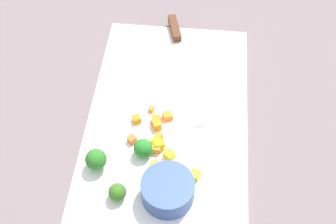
% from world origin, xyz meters
% --- Properties ---
extents(ground_plane, '(4.00, 4.00, 0.00)m').
position_xyz_m(ground_plane, '(0.00, 0.00, 0.00)').
color(ground_plane, slate).
extents(cutting_board, '(0.52, 0.32, 0.01)m').
position_xyz_m(cutting_board, '(0.00, 0.00, 0.01)').
color(cutting_board, white).
rests_on(cutting_board, ground_plane).
extents(prep_bowl, '(0.10, 0.10, 0.04)m').
position_xyz_m(prep_bowl, '(0.18, 0.02, 0.03)').
color(prep_bowl, '#385492').
rests_on(prep_bowl, cutting_board).
extents(chef_knife, '(0.32, 0.11, 0.02)m').
position_xyz_m(chef_knife, '(-0.19, 0.01, 0.02)').
color(chef_knife, silver).
rests_on(chef_knife, cutting_board).
extents(carrot_dice_0, '(0.02, 0.02, 0.01)m').
position_xyz_m(carrot_dice_0, '(0.06, -0.01, 0.02)').
color(carrot_dice_0, orange).
rests_on(carrot_dice_0, cutting_board).
extents(carrot_dice_1, '(0.02, 0.02, 0.02)m').
position_xyz_m(carrot_dice_1, '(0.09, -0.01, 0.02)').
color(carrot_dice_1, orange).
rests_on(carrot_dice_1, cutting_board).
extents(carrot_dice_2, '(0.02, 0.02, 0.01)m').
position_xyz_m(carrot_dice_2, '(0.07, -0.06, 0.02)').
color(carrot_dice_2, orange).
rests_on(carrot_dice_2, cutting_board).
extents(carrot_dice_3, '(0.02, 0.02, 0.01)m').
position_xyz_m(carrot_dice_3, '(0.02, -0.06, 0.02)').
color(carrot_dice_3, orange).
rests_on(carrot_dice_3, cutting_board).
extents(carrot_dice_4, '(0.02, 0.02, 0.01)m').
position_xyz_m(carrot_dice_4, '(0.01, -0.00, 0.02)').
color(carrot_dice_4, orange).
rests_on(carrot_dice_4, cutting_board).
extents(carrot_dice_5, '(0.02, 0.02, 0.02)m').
position_xyz_m(carrot_dice_5, '(0.03, -0.02, 0.02)').
color(carrot_dice_5, orange).
rests_on(carrot_dice_5, cutting_board).
extents(carrot_dice_6, '(0.02, 0.02, 0.02)m').
position_xyz_m(carrot_dice_6, '(0.02, -0.02, 0.02)').
color(carrot_dice_6, orange).
rests_on(carrot_dice_6, cutting_board).
extents(carrot_dice_7, '(0.02, 0.02, 0.02)m').
position_xyz_m(carrot_dice_7, '(0.07, -0.02, 0.02)').
color(carrot_dice_7, orange).
rests_on(carrot_dice_7, cutting_board).
extents(carrot_dice_8, '(0.01, 0.01, 0.01)m').
position_xyz_m(carrot_dice_8, '(-0.01, -0.04, 0.02)').
color(carrot_dice_8, orange).
rests_on(carrot_dice_8, cutting_board).
extents(pepper_dice_0, '(0.02, 0.02, 0.01)m').
position_xyz_m(pepper_dice_0, '(0.12, -0.01, 0.02)').
color(pepper_dice_0, yellow).
rests_on(pepper_dice_0, cutting_board).
extents(pepper_dice_1, '(0.02, 0.02, 0.01)m').
position_xyz_m(pepper_dice_1, '(0.14, 0.06, 0.02)').
color(pepper_dice_1, yellow).
rests_on(pepper_dice_1, cutting_board).
extents(pepper_dice_2, '(0.02, 0.02, 0.02)m').
position_xyz_m(pepper_dice_2, '(0.08, -0.01, 0.02)').
color(pepper_dice_2, yellow).
rests_on(pepper_dice_2, cutting_board).
extents(pepper_dice_3, '(0.02, 0.03, 0.01)m').
position_xyz_m(pepper_dice_3, '(0.10, 0.01, 0.02)').
color(pepper_dice_3, yellow).
rests_on(pepper_dice_3, cutting_board).
extents(broccoli_floret_0, '(0.04, 0.04, 0.04)m').
position_xyz_m(broccoli_floret_0, '(0.13, -0.12, 0.04)').
color(broccoli_floret_0, '#8BB96A').
rests_on(broccoli_floret_0, cutting_board).
extents(broccoli_floret_1, '(0.04, 0.04, 0.04)m').
position_xyz_m(broccoli_floret_1, '(0.10, -0.04, 0.03)').
color(broccoli_floret_1, '#81B865').
rests_on(broccoli_floret_1, cutting_board).
extents(broccoli_floret_2, '(0.03, 0.03, 0.03)m').
position_xyz_m(broccoli_floret_2, '(0.19, -0.07, 0.03)').
color(broccoli_floret_2, '#8EAF55').
rests_on(broccoli_floret_2, cutting_board).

